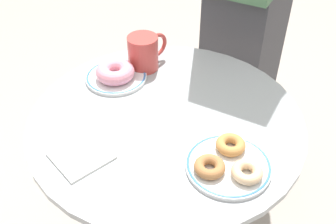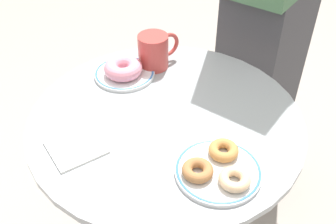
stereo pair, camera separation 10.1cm
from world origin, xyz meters
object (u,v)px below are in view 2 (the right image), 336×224
at_px(cafe_table, 166,176).
at_px(donut_old_fashioned, 223,150).
at_px(plate_right, 218,171).
at_px(donut_pink_frosted, 123,68).
at_px(donut_glazed, 235,179).
at_px(plate_left, 125,73).
at_px(coffee_mug, 154,51).
at_px(paper_napkin, 76,147).
at_px(person_figure, 273,5).
at_px(donut_cinnamon, 198,170).

relative_size(cafe_table, donut_old_fashioned, 11.32).
xyz_separation_m(plate_right, donut_pink_frosted, (-0.44, 0.04, 0.03)).
bearing_deg(donut_glazed, cafe_table, 174.38).
relative_size(plate_left, coffee_mug, 1.31).
distance_m(donut_old_fashioned, paper_napkin, 0.34).
relative_size(plate_left, donut_pink_frosted, 1.60).
distance_m(donut_glazed, person_figure, 0.77).
height_order(donut_glazed, person_figure, person_figure).
bearing_deg(person_figure, cafe_table, -74.02).
bearing_deg(donut_old_fashioned, paper_napkin, -132.90).
relative_size(plate_right, donut_old_fashioned, 2.80).
xyz_separation_m(cafe_table, person_figure, (-0.17, 0.60, 0.30)).
xyz_separation_m(donut_cinnamon, person_figure, (-0.37, 0.67, 0.05)).
bearing_deg(coffee_mug, person_figure, 85.50).
bearing_deg(coffee_mug, donut_cinnamon, -24.70).
distance_m(plate_left, coffee_mug, 0.11).
bearing_deg(plate_left, donut_old_fashioned, -0.57).
relative_size(donut_cinnamon, paper_napkin, 0.58).
bearing_deg(cafe_table, donut_glazed, -5.62).
distance_m(donut_glazed, donut_old_fashioned, 0.09).
bearing_deg(donut_pink_frosted, donut_cinnamon, -11.05).
xyz_separation_m(paper_napkin, person_figure, (-0.13, 0.83, 0.07)).
bearing_deg(plate_right, paper_napkin, -140.99).
height_order(cafe_table, donut_pink_frosted, donut_pink_frosted).
relative_size(plate_left, person_figure, 0.10).
height_order(cafe_table, donut_glazed, donut_glazed).
height_order(coffee_mug, person_figure, person_figure).
xyz_separation_m(donut_glazed, coffee_mug, (-0.48, 0.14, 0.03)).
bearing_deg(cafe_table, donut_cinnamon, -19.33).
height_order(paper_napkin, coffee_mug, coffee_mug).
bearing_deg(paper_napkin, donut_pink_frosted, 125.16).
height_order(donut_pink_frosted, paper_napkin, donut_pink_frosted).
relative_size(donut_old_fashioned, coffee_mug, 0.51).
bearing_deg(plate_right, plate_left, 174.26).
xyz_separation_m(donut_pink_frosted, donut_cinnamon, (0.42, -0.08, -0.01)).
distance_m(paper_napkin, person_figure, 0.85).
bearing_deg(plate_left, person_figure, 84.96).
relative_size(cafe_table, paper_napkin, 6.52).
bearing_deg(paper_napkin, donut_old_fashioned, 47.10).
xyz_separation_m(plate_right, person_figure, (-0.39, 0.62, 0.07)).
height_order(plate_left, person_figure, person_figure).
height_order(plate_right, person_figure, person_figure).
relative_size(plate_left, donut_old_fashioned, 2.56).
distance_m(donut_old_fashioned, person_figure, 0.69).
bearing_deg(coffee_mug, donut_old_fashioned, -14.46).
height_order(plate_left, coffee_mug, coffee_mug).
relative_size(paper_napkin, person_figure, 0.07).
bearing_deg(donut_old_fashioned, cafe_table, -175.85).
xyz_separation_m(donut_old_fashioned, donut_cinnamon, (0.01, -0.09, 0.00)).
bearing_deg(donut_old_fashioned, donut_cinnamon, -83.95).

